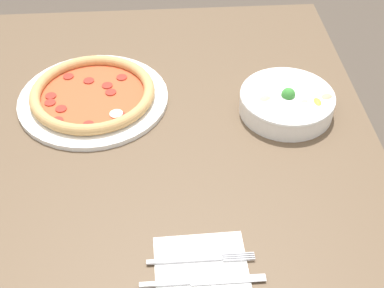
{
  "coord_description": "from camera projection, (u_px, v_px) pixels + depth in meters",
  "views": [
    {
      "loc": [
        0.88,
        0.03,
        1.55
      ],
      "look_at": [
        0.04,
        0.09,
        0.77
      ],
      "focal_mm": 50.0,
      "sensor_mm": 36.0,
      "label": 1
    }
  ],
  "objects": [
    {
      "name": "fork",
      "position": [
        200.0,
        259.0,
        0.95
      ],
      "size": [
        0.01,
        0.19,
        0.0
      ],
      "rotation": [
        0.0,
        0.0,
        1.57
      ],
      "color": "silver",
      "rests_on": "napkin"
    },
    {
      "name": "pizza",
      "position": [
        93.0,
        95.0,
        1.28
      ],
      "size": [
        0.36,
        0.36,
        0.04
      ],
      "color": "white",
      "rests_on": "dining_table"
    },
    {
      "name": "napkin",
      "position": [
        202.0,
        272.0,
        0.93
      ],
      "size": [
        0.17,
        0.17,
        0.0
      ],
      "color": "white",
      "rests_on": "dining_table"
    },
    {
      "name": "bowl",
      "position": [
        287.0,
        101.0,
        1.24
      ],
      "size": [
        0.22,
        0.22,
        0.07
      ],
      "color": "white",
      "rests_on": "dining_table"
    },
    {
      "name": "knife",
      "position": [
        197.0,
        282.0,
        0.91
      ],
      "size": [
        0.01,
        0.22,
        0.01
      ],
      "rotation": [
        0.0,
        0.0,
        1.57
      ],
      "color": "silver",
      "rests_on": "napkin"
    },
    {
      "name": "dining_table",
      "position": [
        154.0,
        171.0,
        1.25
      ],
      "size": [
        1.17,
        1.01,
        0.75
      ],
      "color": "brown",
      "rests_on": "ground_plane"
    }
  ]
}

